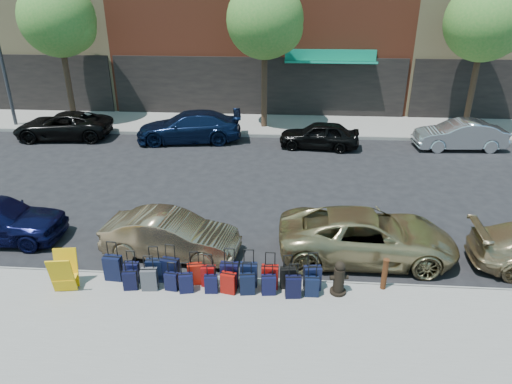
# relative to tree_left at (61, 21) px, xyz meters

# --- Properties ---
(ground) EXTENTS (120.00, 120.00, 0.00)m
(ground) POSITION_rel_tree_left_xyz_m (9.86, -9.50, -5.41)
(ground) COLOR black
(ground) RESTS_ON ground
(sidewalk_near) EXTENTS (60.00, 4.00, 0.15)m
(sidewalk_near) POSITION_rel_tree_left_xyz_m (9.86, -16.00, -5.34)
(sidewalk_near) COLOR gray
(sidewalk_near) RESTS_ON ground
(sidewalk_far) EXTENTS (60.00, 4.00, 0.15)m
(sidewalk_far) POSITION_rel_tree_left_xyz_m (9.86, 0.50, -5.34)
(sidewalk_far) COLOR gray
(sidewalk_far) RESTS_ON ground
(curb_near) EXTENTS (60.00, 0.08, 0.15)m
(curb_near) POSITION_rel_tree_left_xyz_m (9.86, -13.98, -5.34)
(curb_near) COLOR gray
(curb_near) RESTS_ON ground
(curb_far) EXTENTS (60.00, 0.08, 0.15)m
(curb_far) POSITION_rel_tree_left_xyz_m (9.86, -1.52, -5.34)
(curb_far) COLOR gray
(curb_far) RESTS_ON ground
(tree_left) EXTENTS (3.80, 3.80, 7.27)m
(tree_left) POSITION_rel_tree_left_xyz_m (0.00, 0.00, 0.00)
(tree_left) COLOR black
(tree_left) RESTS_ON sidewalk_far
(tree_center) EXTENTS (3.80, 3.80, 7.27)m
(tree_center) POSITION_rel_tree_left_xyz_m (10.50, 0.00, 0.00)
(tree_center) COLOR black
(tree_center) RESTS_ON sidewalk_far
(tree_right) EXTENTS (3.80, 3.80, 7.27)m
(tree_right) POSITION_rel_tree_left_xyz_m (21.00, 0.00, 0.00)
(tree_right) COLOR black
(tree_right) RESTS_ON sidewalk_far
(streetlight) EXTENTS (2.59, 0.18, 8.00)m
(streetlight) POSITION_rel_tree_left_xyz_m (-2.94, -0.70, -0.75)
(streetlight) COLOR #333338
(streetlight) RESTS_ON sidewalk_far
(suitcase_front_0) EXTENTS (0.46, 0.28, 1.08)m
(suitcase_front_0) POSITION_rel_tree_left_xyz_m (7.31, -14.27, -4.92)
(suitcase_front_0) COLOR black
(suitcase_front_0) RESTS_ON sidewalk_near
(suitcase_front_1) EXTENTS (0.37, 0.21, 0.88)m
(suitcase_front_1) POSITION_rel_tree_left_xyz_m (7.82, -14.34, -4.98)
(suitcase_front_1) COLOR black
(suitcase_front_1) RESTS_ON sidewalk_near
(suitcase_front_2) EXTENTS (0.42, 0.25, 0.99)m
(suitcase_front_2) POSITION_rel_tree_left_xyz_m (8.38, -14.25, -4.95)
(suitcase_front_2) COLOR black
(suitcase_front_2) RESTS_ON sidewalk_near
(suitcase_front_3) EXTENTS (0.47, 0.32, 1.06)m
(suitcase_front_3) POSITION_rel_tree_left_xyz_m (8.80, -14.26, -4.93)
(suitcase_front_3) COLOR black
(suitcase_front_3) RESTS_ON sidewalk_near
(suitcase_front_4) EXTENTS (0.41, 0.27, 0.90)m
(suitcase_front_4) POSITION_rel_tree_left_xyz_m (9.43, -14.29, -4.98)
(suitcase_front_4) COLOR maroon
(suitcase_front_4) RESTS_ON sidewalk_near
(suitcase_front_5) EXTENTS (0.38, 0.22, 0.88)m
(suitcase_front_5) POSITION_rel_tree_left_xyz_m (9.78, -14.35, -4.99)
(suitcase_front_5) COLOR #900909
(suitcase_front_5) RESTS_ON sidewalk_near
(suitcase_front_6) EXTENTS (0.44, 0.25, 1.06)m
(suitcase_front_6) POSITION_rel_tree_left_xyz_m (10.32, -14.34, -4.93)
(suitcase_front_6) COLOR black
(suitcase_front_6) RESTS_ON sidewalk_near
(suitcase_front_7) EXTENTS (0.43, 0.25, 1.02)m
(suitcase_front_7) POSITION_rel_tree_left_xyz_m (10.80, -14.29, -4.94)
(suitcase_front_7) COLOR black
(suitcase_front_7) RESTS_ON sidewalk_near
(suitcase_front_8) EXTENTS (0.42, 0.23, 1.00)m
(suitcase_front_8) POSITION_rel_tree_left_xyz_m (11.33, -14.34, -4.95)
(suitcase_front_8) COLOR maroon
(suitcase_front_8) RESTS_ON sidewalk_near
(suitcase_front_9) EXTENTS (0.40, 0.26, 0.90)m
(suitcase_front_9) POSITION_rel_tree_left_xyz_m (11.78, -14.28, -4.98)
(suitcase_front_9) COLOR black
(suitcase_front_9) RESTS_ON sidewalk_near
(suitcase_front_10) EXTENTS (0.45, 0.29, 1.02)m
(suitcase_front_10) POSITION_rel_tree_left_xyz_m (12.38, -14.32, -4.94)
(suitcase_front_10) COLOR black
(suitcase_front_10) RESTS_ON sidewalk_near
(suitcase_back_1) EXTENTS (0.37, 0.25, 0.82)m
(suitcase_back_1) POSITION_rel_tree_left_xyz_m (7.87, -14.65, -5.01)
(suitcase_back_1) COLOR black
(suitcase_back_1) RESTS_ON sidewalk_near
(suitcase_back_2) EXTENTS (0.41, 0.26, 0.93)m
(suitcase_back_2) POSITION_rel_tree_left_xyz_m (8.35, -14.62, -4.97)
(suitcase_back_2) COLOR #414147
(suitcase_back_2) RESTS_ON sidewalk_near
(suitcase_back_3) EXTENTS (0.34, 0.23, 0.77)m
(suitcase_back_3) POSITION_rel_tree_left_xyz_m (8.90, -14.60, -5.02)
(suitcase_back_3) COLOR black
(suitcase_back_3) RESTS_ON sidewalk_near
(suitcase_back_4) EXTENTS (0.38, 0.26, 0.82)m
(suitcase_back_4) POSITION_rel_tree_left_xyz_m (9.28, -14.66, -5.01)
(suitcase_back_4) COLOR black
(suitcase_back_4) RESTS_ON sidewalk_near
(suitcase_back_5) EXTENTS (0.33, 0.21, 0.76)m
(suitcase_back_5) POSITION_rel_tree_left_xyz_m (9.90, -14.63, -5.02)
(suitcase_back_5) COLOR black
(suitcase_back_5) RESTS_ON sidewalk_near
(suitcase_back_6) EXTENTS (0.40, 0.28, 0.87)m
(suitcase_back_6) POSITION_rel_tree_left_xyz_m (10.33, -14.61, -4.99)
(suitcase_back_6) COLOR maroon
(suitcase_back_6) RESTS_ON sidewalk_near
(suitcase_back_7) EXTENTS (0.39, 0.27, 0.88)m
(suitcase_back_7) POSITION_rel_tree_left_xyz_m (10.79, -14.61, -4.99)
(suitcase_back_7) COLOR black
(suitcase_back_7) RESTS_ON sidewalk_near
(suitcase_back_8) EXTENTS (0.37, 0.24, 0.83)m
(suitcase_back_8) POSITION_rel_tree_left_xyz_m (11.31, -14.59, -5.00)
(suitcase_back_8) COLOR black
(suitcase_back_8) RESTS_ON sidewalk_near
(suitcase_back_9) EXTENTS (0.40, 0.26, 0.91)m
(suitcase_back_9) POSITION_rel_tree_left_xyz_m (11.91, -14.66, -4.98)
(suitcase_back_9) COLOR black
(suitcase_back_9) RESTS_ON sidewalk_near
(suitcase_back_10) EXTENTS (0.35, 0.21, 0.82)m
(suitcase_back_10) POSITION_rel_tree_left_xyz_m (12.37, -14.58, -5.01)
(suitcase_back_10) COLOR black
(suitcase_back_10) RESTS_ON sidewalk_near
(fire_hydrant) EXTENTS (0.46, 0.40, 0.89)m
(fire_hydrant) POSITION_rel_tree_left_xyz_m (13.02, -14.43, -4.85)
(fire_hydrant) COLOR black
(fire_hydrant) RESTS_ON sidewalk_near
(bollard) EXTENTS (0.16, 0.16, 0.84)m
(bollard) POSITION_rel_tree_left_xyz_m (14.17, -14.16, -4.83)
(bollard) COLOR #38190C
(bollard) RESTS_ON sidewalk_near
(display_rack) EXTENTS (0.65, 0.70, 1.01)m
(display_rack) POSITION_rel_tree_left_xyz_m (6.27, -14.78, -4.76)
(display_rack) COLOR #EAAF0D
(display_rack) RESTS_ON sidewalk_near
(car_near_1) EXTENTS (3.97, 1.78, 1.27)m
(car_near_1) POSITION_rel_tree_left_xyz_m (8.45, -12.77, -4.78)
(car_near_1) COLOR #997F5D
(car_near_1) RESTS_ON ground
(car_near_2) EXTENTS (4.94, 2.30, 1.37)m
(car_near_2) POSITION_rel_tree_left_xyz_m (13.97, -12.47, -4.73)
(car_near_2) COLOR tan
(car_near_2) RESTS_ON ground
(car_far_0) EXTENTS (4.88, 2.57, 1.31)m
(car_far_0) POSITION_rel_tree_left_xyz_m (0.40, -2.41, -4.76)
(car_far_0) COLOR black
(car_far_0) RESTS_ON ground
(car_far_1) EXTENTS (5.32, 2.74, 1.48)m
(car_far_1) POSITION_rel_tree_left_xyz_m (6.81, -2.43, -4.67)
(car_far_1) COLOR #0C1836
(car_far_1) RESTS_ON ground
(car_far_2) EXTENTS (3.85, 1.87, 1.27)m
(car_far_2) POSITION_rel_tree_left_xyz_m (13.13, -2.97, -4.78)
(car_far_2) COLOR black
(car_far_2) RESTS_ON ground
(car_far_3) EXTENTS (4.19, 1.68, 1.35)m
(car_far_3) POSITION_rel_tree_left_xyz_m (19.69, -2.61, -4.73)
(car_far_3) COLOR silver
(car_far_3) RESTS_ON ground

